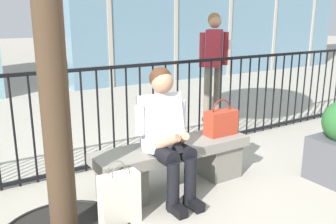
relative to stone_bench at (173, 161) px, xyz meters
The scene contains 7 objects.
ground_plane 0.27m from the stone_bench, ahead, with size 60.00×60.00×0.00m, color #A8A091.
stone_bench is the anchor object (origin of this frame).
seated_person_with_phone 0.43m from the stone_bench, 141.41° to the right, with size 0.52×0.66×1.21m.
handbag_on_bench 0.66m from the stone_bench, ahead, with size 0.34×0.16×0.38m.
shopping_bag 0.80m from the stone_bench, 155.98° to the right, with size 0.33×0.13×0.54m.
bystander_at_railing 2.58m from the stone_bench, 42.12° to the left, with size 0.55×0.42×1.71m.
plaza_railing 0.89m from the stone_bench, 90.00° to the left, with size 8.09×0.04×1.14m.
Camera 1 is at (-1.80, -2.75, 1.63)m, focal length 38.56 mm.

